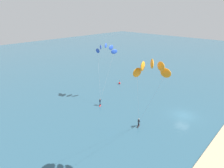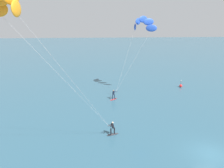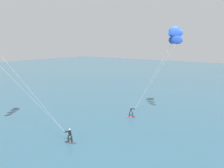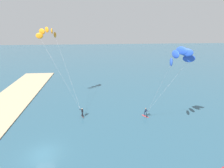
# 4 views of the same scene
# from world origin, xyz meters

# --- Properties ---
(ground_plane) EXTENTS (240.00, 240.00, 0.00)m
(ground_plane) POSITION_xyz_m (0.00, 0.00, 0.00)
(ground_plane) COLOR #2D566B
(kitesurfer_nearshore) EXTENTS (7.66, 6.23, 13.34)m
(kitesurfer_nearshore) POSITION_xyz_m (-4.06, 18.88, 11.65)
(kitesurfer_nearshore) COLOR red
(kitesurfer_nearshore) RESTS_ON ground
(kitesurfer_mid_water) EXTENTS (10.36, 9.04, 15.56)m
(kitesurfer_mid_water) POSITION_xyz_m (-17.19, -1.83, 13.76)
(kitesurfer_mid_water) COLOR #333338
(kitesurfer_mid_water) RESTS_ON ground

